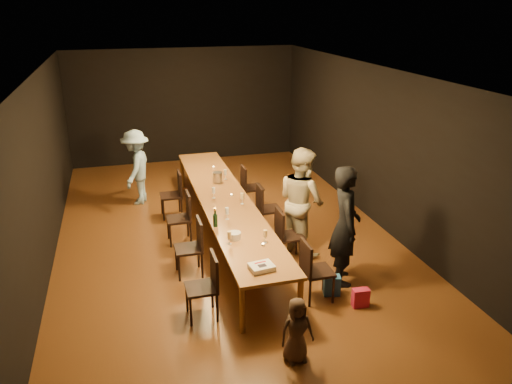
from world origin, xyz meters
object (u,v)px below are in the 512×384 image
object	(u,v)px
chair_right_3	(252,187)
man_blue	(136,167)
child	(297,330)
ice_bucket	(218,177)
plate_stack	(235,236)
woman_tan	(301,201)
champagne_bottle	(215,217)
chair_left_2	(179,218)
woman_birthday	(345,225)
chair_right_1	(290,235)
chair_right_0	(318,270)
chair_right_2	(269,208)
chair_left_0	(201,287)
chair_left_3	(171,195)
table	(225,201)
birthday_cake	(262,267)
chair_left_1	(188,248)

from	to	relation	value
chair_right_3	man_blue	bearing A→B (deg)	-112.28
chair_right_3	child	world-z (taller)	chair_right_3
chair_right_3	ice_bucket	xyz separation A→B (m)	(-0.79, -0.29, 0.39)
plate_stack	woman_tan	bearing A→B (deg)	29.63
plate_stack	champagne_bottle	size ratio (longest dim) A/B	0.62
chair_left_2	plate_stack	size ratio (longest dim) A/B	4.83
woman_birthday	chair_right_1	bearing A→B (deg)	49.21
chair_right_0	chair_right_2	world-z (taller)	same
chair_right_0	chair_left_0	distance (m)	1.70
chair_left_3	chair_right_3	bearing A→B (deg)	-90.00
chair_right_0	chair_left_2	distance (m)	2.94
chair_right_1	chair_right_0	bearing A→B (deg)	-0.00
ice_bucket	man_blue	bearing A→B (deg)	140.64
chair_left_0	table	bearing A→B (deg)	-19.50
chair_right_1	champagne_bottle	bearing A→B (deg)	-93.57
table	champagne_bottle	distance (m)	1.21
chair_right_3	man_blue	xyz separation A→B (m)	(-2.30, 0.94, 0.34)
chair_left_3	woman_birthday	size ratio (longest dim) A/B	0.49
chair_left_2	man_blue	size ratio (longest dim) A/B	0.58
chair_right_3	chair_left_2	xyz separation A→B (m)	(-1.70, -1.20, 0.00)
chair_right_1	table	bearing A→B (deg)	-144.69
chair_left_0	birthday_cake	xyz separation A→B (m)	(0.79, -0.24, 0.32)
chair_right_0	chair_left_1	world-z (taller)	same
chair_left_1	woman_tan	bearing A→B (deg)	-80.90
man_blue	child	distance (m)	5.95
chair_right_1	woman_tan	size ratio (longest dim) A/B	0.50
chair_left_2	woman_tan	xyz separation A→B (m)	(2.00, -0.88, 0.47)
chair_right_1	woman_birthday	xyz separation A→B (m)	(0.58, -0.83, 0.48)
champagne_bottle	chair_right_2	bearing A→B (deg)	42.15
chair_right_3	chair_left_2	bearing A→B (deg)	-54.78
chair_left_0	chair_left_2	xyz separation A→B (m)	(0.00, 2.40, 0.00)
woman_birthday	woman_tan	distance (m)	1.18
woman_tan	table	bearing A→B (deg)	35.49
chair_left_1	champagne_bottle	world-z (taller)	champagne_bottle
woman_birthday	ice_bucket	bearing A→B (deg)	39.34
woman_birthday	ice_bucket	xyz separation A→B (m)	(-1.37, 2.93, -0.09)
table	child	distance (m)	3.60
chair_left_0	chair_left_3	xyz separation A→B (m)	(0.00, 3.60, 0.00)
table	chair_left_3	bearing A→B (deg)	125.31
woman_birthday	woman_tan	size ratio (longest dim) A/B	1.01
table	chair_left_0	size ratio (longest dim) A/B	6.45
woman_tan	birthday_cake	xyz separation A→B (m)	(-1.21, -1.76, -0.14)
chair_left_0	plate_stack	distance (m)	1.05
chair_right_1	chair_right_2	distance (m)	1.20
plate_stack	chair_right_2	bearing A→B (deg)	57.51
chair_right_0	chair_right_2	distance (m)	2.40
chair_right_2	chair_left_0	size ratio (longest dim) A/B	1.00
chair_left_2	woman_birthday	distance (m)	3.08
chair_right_2	plate_stack	xyz separation A→B (m)	(-1.05, -1.65, 0.34)
chair_right_1	ice_bucket	distance (m)	2.28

